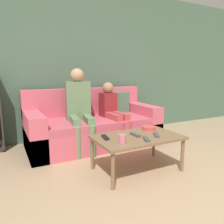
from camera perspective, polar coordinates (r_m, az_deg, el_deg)
The scene contains 11 objects.
wall_back at distance 3.92m, azimuth -8.22°, elevation 12.60°, with size 12.00×0.06×2.60m.
couch at distance 3.50m, azimuth -5.00°, elevation -3.74°, with size 2.01×0.95×0.87m.
coffee_table at distance 2.55m, azimuth 6.59°, elevation -7.09°, with size 0.99×0.61×0.42m.
person_adult at distance 3.26m, azimuth -8.63°, elevation 2.21°, with size 0.41×0.69×1.20m.
person_child at distance 3.44m, azimuth 0.13°, elevation 0.67°, with size 0.28×0.66×0.98m.
cup_near at distance 2.26m, azimuth 2.70°, elevation -7.02°, with size 0.08×0.08×0.09m.
tv_remote_0 at distance 2.58m, azimuth 11.52°, elevation -5.86°, with size 0.13×0.17×0.02m.
tv_remote_1 at distance 2.55m, azimuth 6.07°, elevation -5.91°, with size 0.05×0.17×0.02m.
tv_remote_2 at distance 2.44m, azimuth -1.79°, elevation -6.61°, with size 0.08×0.18×0.02m.
tv_remote_3 at distance 2.40m, azimuth 8.99°, elevation -6.98°, with size 0.11×0.18×0.02m.
snack_bowl at distance 2.82m, azimuth 9.62°, elevation -4.17°, with size 0.17×0.17×0.05m.
Camera 1 is at (-1.29, -0.88, 1.14)m, focal length 35.00 mm.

